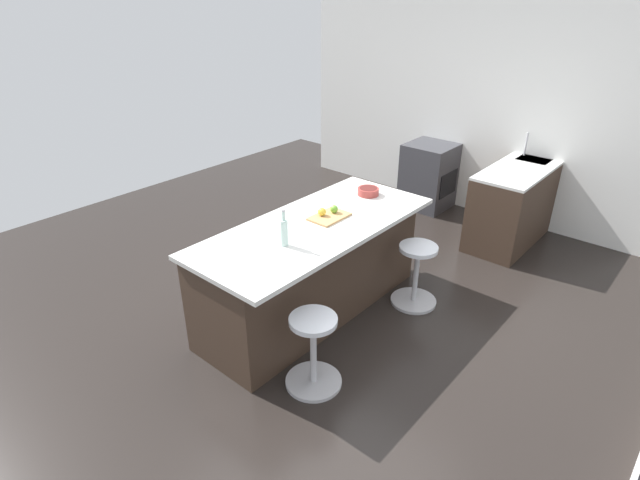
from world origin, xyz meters
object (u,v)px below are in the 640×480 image
Objects in this scene: kitchen_island at (312,267)px; stool_middle at (313,354)px; stool_by_window at (416,277)px; cutting_board at (329,217)px; oven_range at (429,176)px; apple_green at (334,209)px; fruit_bowl at (368,191)px; water_bottle at (284,231)px; apple_yellow at (322,212)px.

stool_middle is (0.74, 0.67, -0.17)m from kitchen_island.
kitchen_island is 1.01m from stool_by_window.
cutting_board reaches higher than stool_middle.
cutting_board is (2.72, 0.51, 0.49)m from oven_range.
apple_green is at bearing -147.84° from stool_middle.
fruit_bowl reaches higher than oven_range.
fruit_bowl is (-1.30, -0.12, -0.08)m from water_bottle.
cutting_board is (0.55, -0.62, 0.63)m from stool_by_window.
kitchen_island is 32.35× the size of apple_green.
apple_yellow is 0.35× the size of fruit_bowl.
apple_green reaches higher than fruit_bowl.
water_bottle reaches higher than stool_by_window.
kitchen_island is at bearing -15.43° from cutting_board.
oven_range is 2.94m from kitchen_island.
stool_by_window is (-0.74, 0.67, -0.17)m from kitchen_island.
oven_range is 2.43× the size of cutting_board.
water_bottle is at bearing 5.41° from fruit_bowl.
kitchen_island is 1.01m from stool_middle.
fruit_bowl is at bearing 12.44° from oven_range.
water_bottle is at bearing 9.74° from oven_range.
fruit_bowl is at bearing -156.96° from stool_middle.
water_bottle is (1.19, -0.55, 0.75)m from stool_by_window.
water_bottle reaches higher than cutting_board.
apple_yellow is (0.04, -0.05, 0.05)m from cutting_board.
stool_middle is at bearing 33.87° from cutting_board.
apple_green is (-0.26, 0.04, 0.51)m from kitchen_island.
stool_by_window is 1.97× the size of water_bottle.
apple_yellow is at bearing -142.67° from stool_middle.
kitchen_island is 0.53m from apple_yellow.
cutting_board is at bearing -48.02° from stool_by_window.
oven_range is 11.86× the size of apple_yellow.
apple_green is at bearing 10.73° from oven_range.
stool_by_window is 8.34× the size of apple_yellow.
apple_green reaches higher than kitchen_island.
stool_by_window is 2.93× the size of fruit_bowl.
water_bottle is at bearing 5.88° from cutting_board.
apple_yellow is (0.59, -0.67, 0.68)m from stool_by_window.
water_bottle reaches higher than apple_yellow.
oven_range is 2.81m from cutting_board.
kitchen_island is 6.45× the size of cutting_board.
apple_yellow is at bearing -48.36° from stool_by_window.
apple_yellow reaches higher than cutting_board.
kitchen_island is at bearing -42.15° from stool_by_window.
oven_range is 4.16× the size of fruit_bowl.
apple_yellow reaches higher than oven_range.
fruit_bowl reaches higher than stool_by_window.
stool_middle is at bearing 23.04° from fruit_bowl.
kitchen_island reaches higher than stool_middle.
apple_green is (2.64, 0.50, 0.53)m from oven_range.
stool_middle is 1.71× the size of cutting_board.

